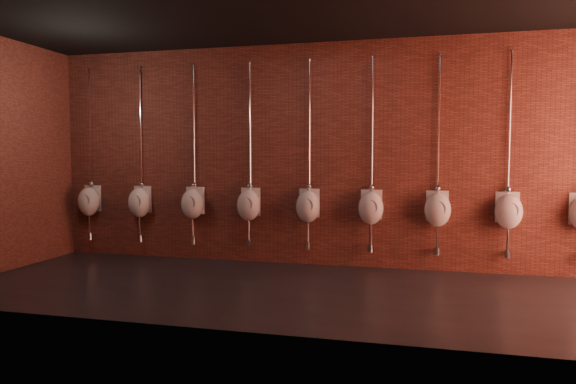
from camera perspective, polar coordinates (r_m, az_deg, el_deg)
name	(u,v)px	position (r m, az deg, el deg)	size (l,w,h in m)	color
ground	(307,291)	(6.13, 2.16, -10.97)	(8.50, 8.50, 0.00)	black
room_shell	(308,119)	(5.93, 2.21, 8.15)	(8.54, 3.04, 3.22)	black
urinal_0	(89,200)	(8.80, -21.22, -0.86)	(0.38, 0.34, 2.71)	white
urinal_1	(140,201)	(8.32, -16.17, -1.01)	(0.38, 0.34, 2.71)	white
urinal_2	(193,203)	(7.91, -10.55, -1.17)	(0.38, 0.34, 2.71)	white
urinal_3	(249,204)	(7.59, -4.39, -1.33)	(0.38, 0.34, 2.71)	white
urinal_4	(308,205)	(7.36, 2.24, -1.49)	(0.38, 0.34, 2.71)	white
urinal_5	(371,207)	(7.23, 9.19, -1.63)	(0.38, 0.34, 2.71)	white
urinal_6	(438,208)	(7.22, 16.29, -1.75)	(0.38, 0.34, 2.71)	white
urinal_7	(508,210)	(7.31, 23.30, -1.84)	(0.38, 0.34, 2.71)	white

